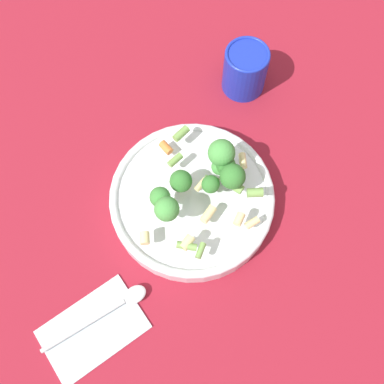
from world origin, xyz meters
name	(u,v)px	position (x,y,z in m)	size (l,w,h in m)	color
ground_plane	(192,203)	(0.00, 0.00, 0.00)	(3.00, 3.00, 0.00)	maroon
bowl	(192,199)	(0.00, 0.00, 0.02)	(0.27, 0.27, 0.04)	silver
pasta_salad	(204,180)	(-0.01, -0.01, 0.08)	(0.20, 0.21, 0.07)	#8CB766
cup	(245,70)	(0.02, -0.25, 0.05)	(0.08, 0.08, 0.09)	#192DAD
napkin	(93,329)	(0.04, 0.25, 0.00)	(0.16, 0.18, 0.01)	#B2BCC6
spoon	(114,307)	(0.03, 0.21, 0.01)	(0.11, 0.16, 0.01)	silver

